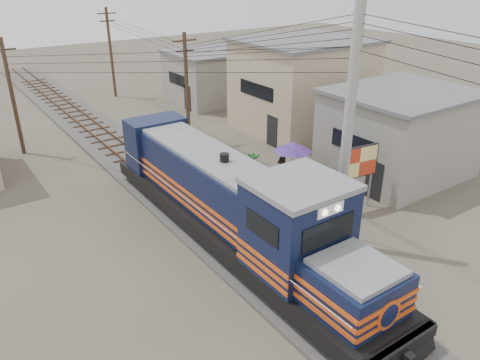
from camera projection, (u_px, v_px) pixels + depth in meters
ground at (263, 266)px, 18.25m from camera, size 120.00×120.00×0.00m
ballast at (153, 177)px, 25.68m from camera, size 3.60×70.00×0.16m
track at (153, 174)px, 25.61m from camera, size 1.15×70.00×0.12m
locomotive at (233, 204)px, 19.01m from camera, size 3.13×17.07×4.23m
utility_pole_main at (348, 131)px, 17.58m from camera, size 0.40×0.40×10.00m
wooden_pole_mid at (187, 87)px, 29.48m from camera, size 1.60×0.24×7.00m
wooden_pole_far at (111, 51)px, 39.98m from camera, size 1.60×0.24×7.50m
wooden_pole_left at (12, 95)px, 27.56m from camera, size 1.60×0.24×7.00m
power_lines at (151, 40)px, 21.34m from camera, size 9.65×19.00×3.30m
shophouse_front at (399, 133)px, 25.43m from camera, size 7.35×6.30×4.70m
shophouse_mid at (303, 85)px, 32.35m from camera, size 8.40×7.35×6.20m
shophouse_back at (210, 76)px, 39.46m from camera, size 6.30×6.30×4.20m
billboard at (359, 164)px, 21.46m from camera, size 2.08×0.40×3.22m
market_umbrella at (293, 147)px, 24.54m from camera, size 2.50×2.50×2.26m
vendor at (282, 166)px, 24.99m from camera, size 0.69×0.49×1.80m
plant_nursery at (294, 190)px, 23.30m from camera, size 3.24×3.28×1.12m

